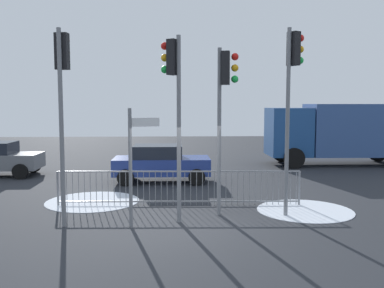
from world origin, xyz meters
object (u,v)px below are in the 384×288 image
(traffic_light_foreground_right, at_px, (174,87))
(traffic_light_mid_left, at_px, (62,83))
(car_blue_near, at_px, (161,163))
(delivery_truck, at_px, (339,131))
(traffic_light_mid_right, at_px, (225,94))
(direction_sign_post, at_px, (133,161))
(traffic_light_rear_right, at_px, (292,80))

(traffic_light_foreground_right, height_order, traffic_light_mid_left, traffic_light_mid_left)
(car_blue_near, distance_m, delivery_truck, 10.00)
(delivery_truck, bearing_deg, traffic_light_mid_right, 54.19)
(delivery_truck, bearing_deg, direction_sign_post, 48.93)
(delivery_truck, bearing_deg, traffic_light_mid_left, 43.37)
(traffic_light_foreground_right, xyz_separation_m, traffic_light_rear_right, (3.21, 0.50, 0.21))
(traffic_light_mid_right, bearing_deg, delivery_truck, 153.55)
(traffic_light_foreground_right, distance_m, traffic_light_rear_right, 3.26)
(traffic_light_mid_left, distance_m, delivery_truck, 15.37)
(traffic_light_mid_left, xyz_separation_m, direction_sign_post, (1.75, -0.26, -1.93))
(traffic_light_rear_right, distance_m, car_blue_near, 7.13)
(traffic_light_mid_left, bearing_deg, traffic_light_rear_right, 15.96)
(traffic_light_rear_right, distance_m, delivery_truck, 11.13)
(direction_sign_post, bearing_deg, traffic_light_rear_right, -1.69)
(direction_sign_post, relative_size, car_blue_near, 0.79)
(traffic_light_mid_left, bearing_deg, car_blue_near, 78.54)
(traffic_light_rear_right, bearing_deg, delivery_truck, 123.04)
(car_blue_near, bearing_deg, traffic_light_foreground_right, -84.94)
(traffic_light_mid_left, xyz_separation_m, car_blue_near, (2.25, 6.00, -2.85))
(traffic_light_foreground_right, distance_m, direction_sign_post, 2.18)
(traffic_light_mid_right, height_order, delivery_truck, traffic_light_mid_right)
(traffic_light_mid_left, xyz_separation_m, delivery_truck, (11.20, 10.36, -1.88))
(traffic_light_foreground_right, bearing_deg, direction_sign_post, 145.16)
(car_blue_near, xyz_separation_m, delivery_truck, (8.95, 4.36, 0.97))
(delivery_truck, bearing_deg, traffic_light_rear_right, 62.24)
(traffic_light_rear_right, bearing_deg, car_blue_near, -173.24)
(traffic_light_mid_left, distance_m, car_blue_near, 7.01)
(direction_sign_post, bearing_deg, car_blue_near, 70.70)
(traffic_light_mid_right, bearing_deg, car_blue_near, -149.76)
(traffic_light_rear_right, xyz_separation_m, direction_sign_post, (-4.25, -0.98, -2.07))
(delivery_truck, bearing_deg, traffic_light_foreground_right, 50.91)
(traffic_light_foreground_right, bearing_deg, traffic_light_mid_right, -36.02)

